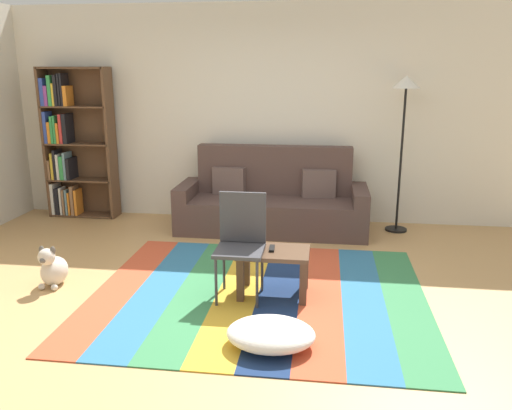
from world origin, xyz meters
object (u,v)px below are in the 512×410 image
object	(u,v)px
standing_lamp	(405,103)
folding_chair	(241,237)
couch	(272,203)
bookshelf	(71,146)
dog	(53,269)
pouf	(271,334)
tv_remote	(272,248)
coffee_table	(274,260)

from	to	relation	value
standing_lamp	folding_chair	bearing A→B (deg)	-127.06
couch	bookshelf	bearing A→B (deg)	173.97
bookshelf	standing_lamp	world-z (taller)	bookshelf
bookshelf	dog	distance (m)	2.53
standing_lamp	bookshelf	bearing A→B (deg)	178.18
pouf	folding_chair	bearing A→B (deg)	112.39
dog	standing_lamp	bearing A→B (deg)	32.59
tv_remote	folding_chair	distance (m)	0.29
coffee_table	dog	bearing A→B (deg)	-178.40
standing_lamp	tv_remote	bearing A→B (deg)	-122.90
pouf	folding_chair	xyz separation A→B (m)	(-0.34, 0.84, 0.43)
bookshelf	pouf	xyz separation A→B (m)	(2.95, -3.06, -0.84)
couch	tv_remote	distance (m)	1.90
coffee_table	dog	xyz separation A→B (m)	(-2.00, -0.06, -0.16)
couch	dog	bearing A→B (deg)	-132.50
tv_remote	bookshelf	bearing A→B (deg)	139.77
couch	pouf	size ratio (longest dim) A/B	3.58
folding_chair	coffee_table	bearing A→B (deg)	25.96
folding_chair	dog	bearing A→B (deg)	-159.79
standing_lamp	tv_remote	world-z (taller)	standing_lamp
bookshelf	pouf	distance (m)	4.33
dog	standing_lamp	world-z (taller)	standing_lamp
coffee_table	standing_lamp	bearing A→B (deg)	57.69
dog	tv_remote	world-z (taller)	tv_remote
standing_lamp	folding_chair	world-z (taller)	standing_lamp
folding_chair	couch	bearing A→B (deg)	107.33
coffee_table	tv_remote	bearing A→B (deg)	135.08
coffee_table	folding_chair	bearing A→B (deg)	-173.45
standing_lamp	coffee_table	bearing A→B (deg)	-122.31
coffee_table	pouf	xyz separation A→B (m)	(0.07, -0.87, -0.22)
pouf	standing_lamp	world-z (taller)	standing_lamp
bookshelf	tv_remote	bearing A→B (deg)	-37.14
couch	standing_lamp	size ratio (longest dim) A/B	1.23
bookshelf	dog	world-z (taller)	bookshelf
couch	coffee_table	bearing A→B (deg)	-83.83
bookshelf	coffee_table	world-z (taller)	bookshelf
couch	bookshelf	distance (m)	2.76
pouf	dog	xyz separation A→B (m)	(-2.07, 0.81, 0.06)
coffee_table	dog	world-z (taller)	coffee_table
pouf	standing_lamp	size ratio (longest dim) A/B	0.34
couch	folding_chair	world-z (taller)	couch
couch	pouf	bearing A→B (deg)	-84.35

